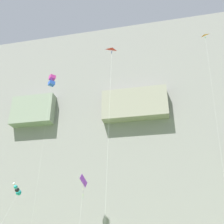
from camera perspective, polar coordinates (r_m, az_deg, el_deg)
cliff_face at (r=76.97m, az=6.14°, el=-4.94°), size 180.00×25.19×62.46m
kite_delta_high_left at (r=45.91m, az=19.59°, el=12.55°), size 2.43×1.92×34.13m
kite_box_far_right at (r=54.90m, az=-12.79°, el=6.57°), size 1.54×1.95×33.86m
kite_windsock_near_cliff at (r=39.36m, az=-19.68°, el=-15.52°), size 2.41×5.49×10.62m
kite_delta_mid_right at (r=27.89m, az=-0.08°, el=10.27°), size 1.16×2.13×22.24m
kite_diamond_mid_center at (r=34.81m, az=-6.18°, el=-15.00°), size 0.79×3.92×11.54m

